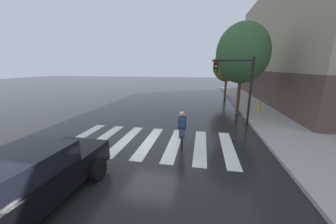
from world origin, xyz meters
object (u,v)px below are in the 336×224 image
Objects in this scene: cyclist at (182,129)px; traffic_light_near at (237,80)px; fire_hydrant at (259,107)px; street_tree_mid at (227,66)px; sedan_near at (28,180)px; street_tree_near at (242,53)px.

cyclist is 0.41× the size of traffic_light_near.
cyclist reaches higher than fire_hydrant.
street_tree_mid is (-1.89, 7.00, 3.22)m from fire_hydrant.
street_tree_mid reaches higher than fire_hydrant.
fire_hydrant is (2.45, 3.38, -2.33)m from traffic_light_near.
cyclist is at bearing 53.10° from sedan_near.
street_tree_near reaches higher than fire_hydrant.
cyclist is at bearing -125.65° from traffic_light_near.
street_tree_near reaches higher than street_tree_mid.
traffic_light_near is 5.38× the size of fire_hydrant.
street_tree_near reaches higher than sedan_near.
sedan_near is 2.74× the size of cyclist.
sedan_near is at bearing -121.27° from street_tree_near.
cyclist is 2.18× the size of fire_hydrant.
cyclist is 0.25× the size of street_tree_near.
street_tree_near is (7.03, 11.58, 3.77)m from sedan_near.
street_tree_mid is at bearing 70.10° from sedan_near.
traffic_light_near is at bearing 53.68° from sedan_near.
street_tree_near is (0.71, 2.98, 1.73)m from traffic_light_near.
sedan_near is 14.84m from fire_hydrant.
traffic_light_near is 4.78m from fire_hydrant.
sedan_near is 1.11× the size of traffic_light_near.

